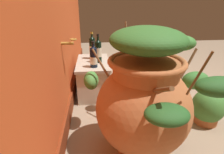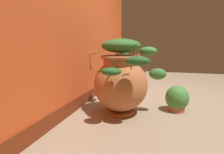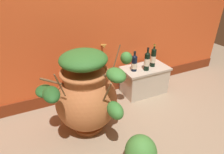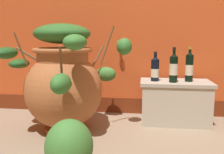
% 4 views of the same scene
% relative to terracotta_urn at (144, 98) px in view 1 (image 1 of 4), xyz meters
% --- Properties ---
extents(ground_plane, '(7.00, 7.00, 0.00)m').
position_rel_terracotta_urn_xyz_m(ground_plane, '(0.43, -0.51, -0.44)').
color(ground_plane, gray).
extents(terracotta_urn, '(1.06, 0.96, 0.92)m').
position_rel_terracotta_urn_xyz_m(terracotta_urn, '(0.00, 0.00, 0.00)').
color(terracotta_urn, '#B26638').
rests_on(terracotta_urn, ground_plane).
extents(stone_ledge, '(0.66, 0.38, 0.40)m').
position_rel_terracotta_urn_xyz_m(stone_ledge, '(0.97, 0.35, -0.23)').
color(stone_ledge, beige).
rests_on(stone_ledge, ground_plane).
extents(wine_bottle_left, '(0.08, 0.08, 0.28)m').
position_rel_terracotta_urn_xyz_m(wine_bottle_left, '(0.78, 0.34, 0.08)').
color(wine_bottle_left, black).
rests_on(wine_bottle_left, stone_ledge).
extents(wine_bottle_middle, '(0.07, 0.07, 0.32)m').
position_rel_terracotta_urn_xyz_m(wine_bottle_middle, '(1.09, 0.35, 0.10)').
color(wine_bottle_middle, black).
rests_on(wine_bottle_middle, stone_ledge).
extents(wine_bottle_right, '(0.07, 0.07, 0.32)m').
position_rel_terracotta_urn_xyz_m(wine_bottle_right, '(0.94, 0.28, 0.10)').
color(wine_bottle_right, black).
rests_on(wine_bottle_right, stone_ledge).
extents(potted_shrub, '(0.28, 0.29, 0.34)m').
position_rel_terracotta_urn_xyz_m(potted_shrub, '(0.25, -0.68, -0.28)').
color(potted_shrub, '#B26638').
rests_on(potted_shrub, ground_plane).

